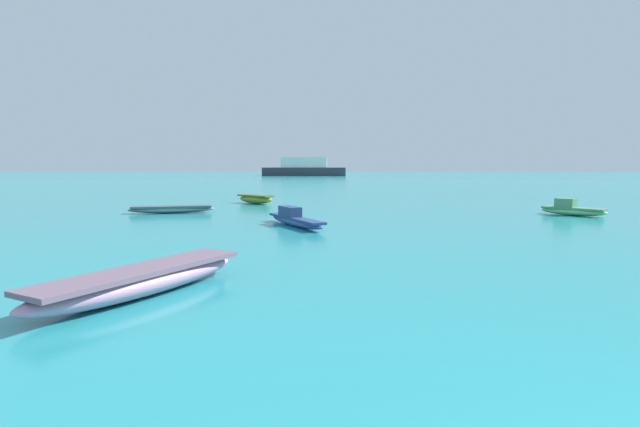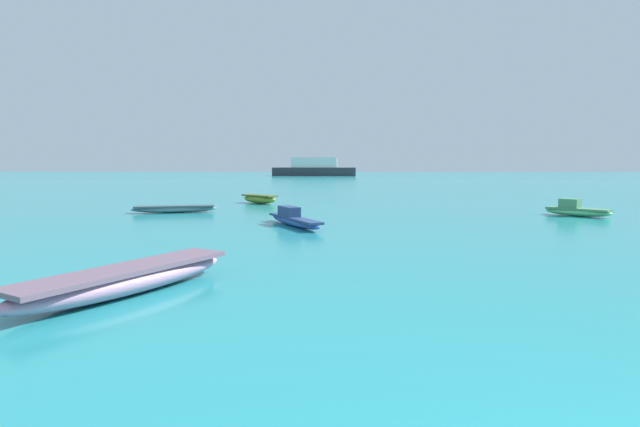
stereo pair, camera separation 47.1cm
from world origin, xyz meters
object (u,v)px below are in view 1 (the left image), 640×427
(moored_boat_0, at_px, (256,199))
(distant_ferry, at_px, (304,168))
(moored_boat_3, at_px, (572,209))
(moored_boat_4, at_px, (295,219))
(moored_boat_1, at_px, (172,209))
(moored_boat_2, at_px, (142,280))

(moored_boat_0, bearing_deg, distant_ferry, 129.96)
(moored_boat_3, bearing_deg, moored_boat_0, -159.31)
(moored_boat_4, relative_size, distant_ferry, 0.26)
(moored_boat_4, distance_m, distant_ferry, 67.18)
(moored_boat_1, relative_size, distant_ferry, 0.26)
(moored_boat_3, distance_m, moored_boat_4, 11.55)
(moored_boat_3, bearing_deg, moored_boat_2, -92.62)
(moored_boat_2, relative_size, moored_boat_3, 1.74)
(moored_boat_1, distance_m, moored_boat_3, 16.49)
(moored_boat_1, relative_size, moored_boat_2, 0.89)
(moored_boat_0, bearing_deg, moored_boat_4, -34.20)
(moored_boat_0, height_order, moored_boat_1, moored_boat_0)
(moored_boat_0, bearing_deg, moored_boat_1, -79.85)
(moored_boat_3, relative_size, moored_boat_4, 0.64)
(moored_boat_0, distance_m, moored_boat_2, 18.14)
(moored_boat_2, xyz_separation_m, moored_boat_3, (12.65, 12.64, -0.00))
(moored_boat_2, height_order, distant_ferry, distant_ferry)
(moored_boat_0, bearing_deg, moored_boat_2, -47.68)
(moored_boat_0, xyz_separation_m, moored_boat_2, (1.08, -18.10, -0.01))
(moored_boat_1, distance_m, moored_boat_2, 13.63)
(moored_boat_3, xyz_separation_m, moored_boat_4, (-10.93, -3.73, -0.02))
(moored_boat_2, bearing_deg, moored_boat_0, 30.88)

